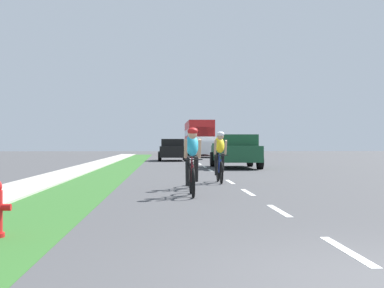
% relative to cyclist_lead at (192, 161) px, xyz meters
% --- Properties ---
extents(ground_plane, '(120.00, 120.00, 0.00)m').
position_rel_cyclist_lead_xyz_m(ground_plane, '(1.43, 11.81, -0.81)').
color(ground_plane, '#424244').
extents(grass_verge, '(1.80, 70.00, 0.01)m').
position_rel_cyclist_lead_xyz_m(grass_verge, '(-2.85, 11.81, -0.81)').
color(grass_verge, '#2D6026').
rests_on(grass_verge, ground_plane).
extents(sidewalk_concrete, '(1.51, 70.00, 0.10)m').
position_rel_cyclist_lead_xyz_m(sidewalk_concrete, '(-4.51, 11.81, -0.81)').
color(sidewalk_concrete, '#B2ADA3').
rests_on(sidewalk_concrete, ground_plane).
extents(lane_markings_center, '(0.12, 54.07, 0.01)m').
position_rel_cyclist_lead_xyz_m(lane_markings_center, '(1.43, 15.81, -0.81)').
color(lane_markings_center, white).
rests_on(lane_markings_center, ground_plane).
extents(cyclist_lead, '(0.42, 1.72, 1.58)m').
position_rel_cyclist_lead_xyz_m(cyclist_lead, '(0.00, 0.00, 0.00)').
color(cyclist_lead, black).
rests_on(cyclist_lead, ground_plane).
extents(cyclist_trailing, '(0.42, 1.72, 1.58)m').
position_rel_cyclist_lead_xyz_m(cyclist_trailing, '(0.10, 2.17, 0.00)').
color(cyclist_trailing, black).
rests_on(cyclist_trailing, ground_plane).
extents(cyclist_distant, '(0.42, 1.72, 1.58)m').
position_rel_cyclist_lead_xyz_m(cyclist_distant, '(1.06, 4.22, 0.00)').
color(cyclist_distant, black).
rests_on(cyclist_distant, ground_plane).
extents(pickup_dark_green, '(2.22, 5.10, 1.64)m').
position_rel_cyclist_lead_xyz_m(pickup_dark_green, '(2.87, 14.44, 0.02)').
color(pickup_dark_green, '#194C2D').
rests_on(pickup_dark_green, ground_plane).
extents(sedan_black, '(1.98, 4.30, 1.52)m').
position_rel_cyclist_lead_xyz_m(sedan_black, '(-0.09, 25.95, -0.04)').
color(sedan_black, black).
rests_on(sedan_black, ground_plane).
extents(suv_white, '(2.15, 4.70, 1.79)m').
position_rel_cyclist_lead_xyz_m(suv_white, '(2.88, 34.98, 0.14)').
color(suv_white, silver).
rests_on(suv_white, ground_plane).
extents(bus_red, '(2.78, 11.60, 3.48)m').
position_rel_cyclist_lead_xyz_m(bus_red, '(2.95, 45.71, 1.17)').
color(bus_red, red).
rests_on(bus_red, ground_plane).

